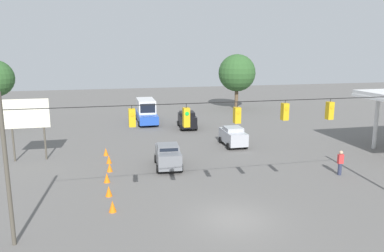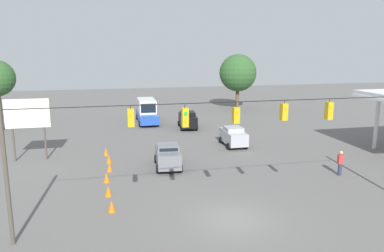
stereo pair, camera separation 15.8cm
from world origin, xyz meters
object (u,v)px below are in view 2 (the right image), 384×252
object	(u,v)px
traffic_cone_second	(108,191)
sedan_grey_withflow_mid	(168,155)
box_truck_blue_withflow_deep	(147,111)
traffic_cone_farthest	(106,152)
traffic_cone_fourth	(109,167)
tree_horizon_right	(238,73)
sedan_black_oncoming_deep	(188,120)
sedan_silver_oncoming_far	(233,136)
overhead_signal_span	(236,135)
pedestrian	(340,163)
traffic_cone_fifth	(109,159)
traffic_cone_nearest	(112,206)
roadside_billboard	(27,117)
traffic_cone_third	(107,178)

from	to	relation	value
traffic_cone_second	sedan_grey_withflow_mid	bearing A→B (deg)	-133.15
box_truck_blue_withflow_deep	traffic_cone_farthest	size ratio (longest dim) A/B	10.62
traffic_cone_fourth	tree_horizon_right	distance (m)	32.97
sedan_grey_withflow_mid	sedan_black_oncoming_deep	world-z (taller)	sedan_black_oncoming_deep
box_truck_blue_withflow_deep	sedan_silver_oncoming_far	bearing A→B (deg)	116.46
box_truck_blue_withflow_deep	traffic_cone_second	xyz separation A→B (m)	(5.06, 23.58, -1.09)
overhead_signal_span	box_truck_blue_withflow_deep	distance (m)	28.87
pedestrian	traffic_cone_fifth	bearing A→B (deg)	-22.48
sedan_grey_withflow_mid	traffic_cone_nearest	bearing A→B (deg)	58.73
sedan_silver_oncoming_far	roadside_billboard	bearing A→B (deg)	1.87
sedan_black_oncoming_deep	pedestrian	distance (m)	20.14
sedan_silver_oncoming_far	traffic_cone_second	world-z (taller)	sedan_silver_oncoming_far
box_truck_blue_withflow_deep	traffic_cone_second	distance (m)	24.14
traffic_cone_third	traffic_cone_farthest	distance (m)	6.83
overhead_signal_span	sedan_silver_oncoming_far	size ratio (longest dim) A/B	5.81
sedan_grey_withflow_mid	box_truck_blue_withflow_deep	world-z (taller)	box_truck_blue_withflow_deep
box_truck_blue_withflow_deep	traffic_cone_third	bearing A→B (deg)	76.25
box_truck_blue_withflow_deep	sedan_silver_oncoming_far	world-z (taller)	box_truck_blue_withflow_deep
sedan_black_oncoming_deep	traffic_cone_fifth	size ratio (longest dim) A/B	6.44
traffic_cone_fifth	box_truck_blue_withflow_deep	bearing A→B (deg)	-106.59
sedan_silver_oncoming_far	roadside_billboard	distance (m)	18.22
traffic_cone_farthest	pedestrian	xyz separation A→B (m)	(-16.74, 9.18, 0.60)
sedan_silver_oncoming_far	tree_horizon_right	distance (m)	22.82
overhead_signal_span	tree_horizon_right	world-z (taller)	tree_horizon_right
traffic_cone_farthest	roadside_billboard	world-z (taller)	roadside_billboard
pedestrian	tree_horizon_right	bearing A→B (deg)	-95.69
traffic_cone_fifth	traffic_cone_farthest	bearing A→B (deg)	-84.67
sedan_silver_oncoming_far	traffic_cone_farthest	world-z (taller)	sedan_silver_oncoming_far
traffic_cone_second	roadside_billboard	bearing A→B (deg)	-56.66
traffic_cone_fifth	pedestrian	bearing A→B (deg)	157.52
overhead_signal_span	sedan_grey_withflow_mid	size ratio (longest dim) A/B	5.33
sedan_grey_withflow_mid	tree_horizon_right	distance (m)	30.38
tree_horizon_right	traffic_cone_second	bearing A→B (deg)	57.48
overhead_signal_span	traffic_cone_nearest	size ratio (longest dim) A/B	33.09
traffic_cone_second	traffic_cone_third	bearing A→B (deg)	-88.12
sedan_silver_oncoming_far	traffic_cone_farthest	size ratio (longest dim) A/B	5.70
traffic_cone_second	roadside_billboard	distance (m)	11.76
traffic_cone_farthest	traffic_cone_fifth	bearing A→B (deg)	95.33
sedan_silver_oncoming_far	pedestrian	world-z (taller)	pedestrian
sedan_black_oncoming_deep	traffic_cone_fifth	distance (m)	15.06
traffic_cone_nearest	traffic_cone_second	xyz separation A→B (m)	(0.17, -2.42, 0.00)
traffic_cone_farthest	tree_horizon_right	size ratio (longest dim) A/B	0.08
box_truck_blue_withflow_deep	traffic_cone_fourth	bearing A→B (deg)	75.28
sedan_silver_oncoming_far	pedestrian	bearing A→B (deg)	116.37
traffic_cone_nearest	traffic_cone_fourth	world-z (taller)	same
sedan_grey_withflow_mid	pedestrian	size ratio (longest dim) A/B	2.27
traffic_cone_second	traffic_cone_fourth	size ratio (longest dim) A/B	1.00
box_truck_blue_withflow_deep	traffic_cone_fifth	xyz separation A→B (m)	(4.92, 16.51, -1.09)
overhead_signal_span	tree_horizon_right	size ratio (longest dim) A/B	2.69
sedan_black_oncoming_deep	traffic_cone_third	size ratio (longest dim) A/B	6.44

